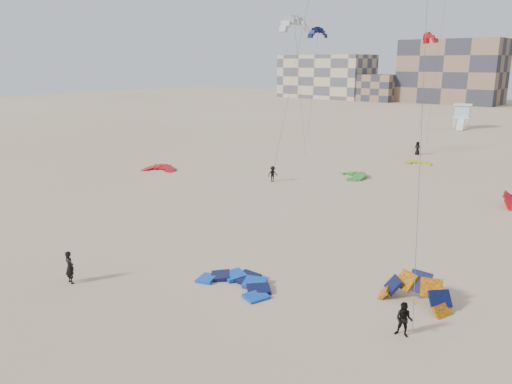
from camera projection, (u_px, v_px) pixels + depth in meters
The scene contains 17 objects.
ground at pixel (149, 272), 28.81m from camera, with size 320.00×320.00×0.00m, color tan.
kite_ground_blue at pixel (236, 286), 27.06m from camera, with size 4.10×4.27×0.62m, color blue, non-canonical shape.
kite_ground_orange at pixel (414, 303), 25.08m from camera, with size 3.62×2.81×2.34m, color orange, non-canonical shape.
kite_ground_red at pixel (159, 170), 55.86m from camera, with size 3.72×3.88×0.87m, color red, non-canonical shape.
kite_ground_green at pixel (353, 177), 52.62m from camera, with size 3.76×3.95×0.77m, color #3E942B, non-canonical shape.
kite_ground_yellow at pixel (418, 164), 59.45m from camera, with size 2.83×2.97×0.39m, color gold, non-canonical shape.
kitesurfer_main at pixel (70, 267), 27.21m from camera, with size 0.67×0.44×1.85m, color black.
kitesurfer_b at pixel (404, 320), 21.90m from camera, with size 0.78×0.61×1.60m, color black.
kitesurfer_c at pixel (273, 174), 50.40m from camera, with size 1.03×0.59×1.60m, color black.
kitesurfer_e at pixel (417, 148), 65.03m from camera, with size 0.84×0.55×1.73m, color black.
kite_fly_grey at pixel (295, 26), 55.48m from camera, with size 4.64×4.59×15.98m.
kite_fly_navy at pixel (318, 34), 75.83m from camera, with size 5.27×8.78×16.03m.
kite_fly_red at pixel (430, 39), 71.73m from camera, with size 4.27×4.29×15.32m.
lifeguard_tower_far at pixel (462, 116), 90.75m from camera, with size 3.74×6.34×4.36m.
condo_west_a at pixel (326, 77), 166.96m from camera, with size 30.00×15.00×14.00m, color tan.
condo_west_b at pixel (451, 72), 144.60m from camera, with size 28.00×14.00×18.00m, color #7E634C.
condo_fill_left at pixel (378, 88), 153.82m from camera, with size 12.00×10.00×8.00m, color #7E634C.
Camera 1 is at (21.86, -16.52, 11.78)m, focal length 35.00 mm.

